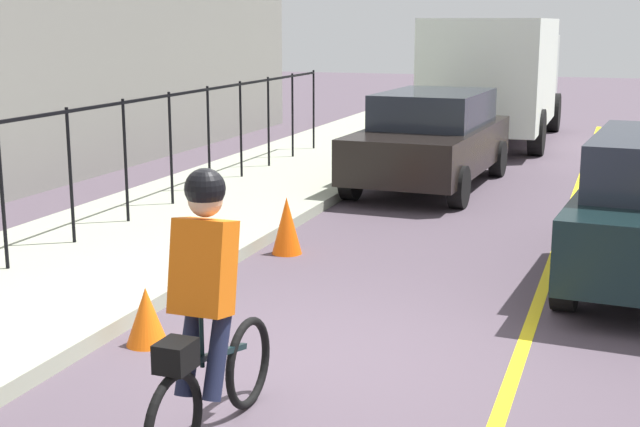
# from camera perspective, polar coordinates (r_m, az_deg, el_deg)

# --- Properties ---
(ground_plane) EXTENTS (80.00, 80.00, 0.00)m
(ground_plane) POSITION_cam_1_polar(r_m,az_deg,el_deg) (7.37, -0.45, -9.32)
(ground_plane) COLOR #4D414D
(lane_line_centre) EXTENTS (36.00, 0.12, 0.01)m
(lane_line_centre) POSITION_cam_1_polar(r_m,az_deg,el_deg) (7.03, 12.14, -10.67)
(lane_line_centre) COLOR yellow
(lane_line_centre) RESTS_ON ground
(iron_fence) EXTENTS (19.39, 0.04, 1.60)m
(iron_fence) POSITION_cam_1_polar(r_m,az_deg,el_deg) (9.75, -19.92, 2.96)
(iron_fence) COLOR black
(iron_fence) RESTS_ON sidewalk
(cyclist_lead) EXTENTS (1.71, 0.37, 1.83)m
(cyclist_lead) POSITION_cam_1_polar(r_m,az_deg,el_deg) (5.71, -7.34, -6.22)
(cyclist_lead) COLOR black
(cyclist_lead) RESTS_ON ground
(parked_sedan_rear) EXTENTS (4.48, 2.09, 1.58)m
(parked_sedan_rear) POSITION_cam_1_polar(r_m,az_deg,el_deg) (14.87, 7.18, 4.86)
(parked_sedan_rear) COLOR black
(parked_sedan_rear) RESTS_ON ground
(box_truck_background) EXTENTS (6.72, 2.57, 2.78)m
(box_truck_background) POSITION_cam_1_polar(r_m,az_deg,el_deg) (20.75, 11.31, 8.80)
(box_truck_background) COLOR silver
(box_truck_background) RESTS_ON ground
(traffic_cone_near) EXTENTS (0.36, 0.36, 0.69)m
(traffic_cone_near) POSITION_cam_1_polar(r_m,az_deg,el_deg) (10.51, -2.16, -0.78)
(traffic_cone_near) COLOR #F6560A
(traffic_cone_near) RESTS_ON ground
(traffic_cone_far) EXTENTS (0.36, 0.36, 0.51)m
(traffic_cone_far) POSITION_cam_1_polar(r_m,az_deg,el_deg) (7.74, -11.12, -6.50)
(traffic_cone_far) COLOR orange
(traffic_cone_far) RESTS_ON ground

